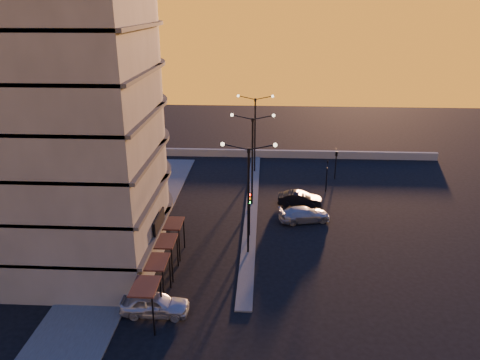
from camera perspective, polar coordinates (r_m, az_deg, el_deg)
name	(u,v)px	position (r m, az deg, el deg)	size (l,w,h in m)	color
ground	(248,253)	(39.25, 0.99, -8.87)	(120.00, 120.00, 0.00)	black
sidewalk_west	(136,228)	(44.31, -12.56, -5.67)	(5.00, 40.00, 0.12)	#474745
median	(252,204)	(48.17, 1.46, -2.94)	(1.20, 36.00, 0.12)	#474745
parapet	(271,154)	(63.02, 3.75, 3.22)	(44.00, 0.50, 1.00)	slate
building	(64,109)	(38.13, -20.64, 8.10)	(14.35, 17.08, 25.00)	#66615A
streetlamp_near	(248,190)	(36.82, 1.04, -1.28)	(4.32, 0.32, 9.51)	black
streetlamp_mid	(252,153)	(46.24, 1.52, 3.35)	(4.32, 0.32, 9.51)	black
streetlamp_far	(255,128)	(55.86, 1.84, 6.40)	(4.32, 0.32, 9.51)	black
traffic_light_main	(250,207)	(40.51, 1.17, -3.31)	(0.28, 0.44, 4.25)	black
signal_east_a	(327,175)	(51.63, 10.53, 0.59)	(0.13, 0.16, 3.60)	black
signal_east_b	(336,154)	(55.22, 11.67, 3.12)	(0.42, 1.99, 3.60)	black
car_hatchback	(155,304)	(32.45, -10.32, -14.66)	(1.82, 4.52, 1.54)	#B0B2B8
car_sedan	(300,199)	(48.07, 7.27, -2.30)	(1.55, 4.43, 1.46)	black
car_wagon	(305,214)	(44.73, 7.88, -4.17)	(1.98, 4.87, 1.41)	#9C9EA3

